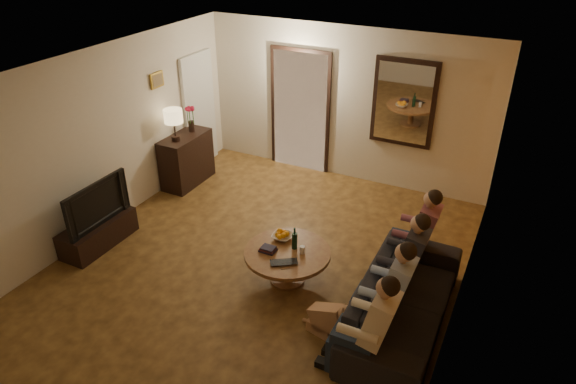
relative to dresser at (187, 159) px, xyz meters
The scene contains 33 objects.
floor 2.76m from the dresser, 34.42° to the right, with size 5.00×6.00×0.01m, color #472D13.
ceiling 3.48m from the dresser, 34.42° to the right, with size 5.00×6.00×0.01m, color white.
back_wall 2.82m from the dresser, 32.94° to the left, with size 5.00×0.02×2.60m, color beige.
front_wall 5.14m from the dresser, 63.65° to the right, with size 5.00×0.02×2.60m, color beige.
left_wall 1.79m from the dresser, 99.21° to the right, with size 0.02×6.00×2.60m, color beige.
right_wall 5.07m from the dresser, 17.98° to the right, with size 0.02×6.00×2.60m, color beige.
orange_accent 5.06m from the dresser, 18.02° to the right, with size 0.01×6.00×2.60m, color #C97022.
kitchen_doorway 2.13m from the dresser, 44.76° to the left, with size 1.00×0.06×2.10m, color #FFE0A5.
door_trim 2.13m from the dresser, 44.56° to the left, with size 1.12×0.04×2.22m, color black.
fridge_glimpse 2.28m from the dresser, 40.33° to the left, with size 0.45×0.03×1.70m, color silver.
mirror_frame 3.70m from the dresser, 23.57° to the left, with size 1.00×0.05×1.40m, color black.
mirror_glass 3.69m from the dresser, 23.13° to the left, with size 0.86×0.02×1.26m, color white.
white_door 0.98m from the dresser, 105.48° to the left, with size 0.06×0.85×2.04m, color white.
framed_art 1.45m from the dresser, 132.28° to the right, with size 0.03×0.28×0.24m, color #B28C33.
art_canvas 1.45m from the dresser, 130.28° to the right, with size 0.01×0.22×0.18m, color brown.
dresser is the anchor object (origin of this frame).
table_lamp 0.74m from the dresser, 90.00° to the right, with size 0.30×0.30×0.54m, color beige, non-canonical shape.
flower_vase 0.69m from the dresser, 90.00° to the left, with size 0.14×0.14×0.44m, color #AC1231, non-canonical shape.
tv_stand 2.12m from the dresser, 90.00° to the right, with size 0.45×1.11×0.37m, color black.
tv 2.12m from the dresser, 90.00° to the right, with size 0.14×1.08×0.62m, color black.
sofa 4.60m from the dresser, 22.31° to the right, with size 0.89×2.26×0.66m, color black.
person_a 4.93m from the dresser, 32.49° to the right, with size 0.60×0.40×1.20m, color tan, non-canonical shape.
person_b 4.64m from the dresser, 26.22° to the right, with size 0.60×0.40×1.20m, color tan, non-canonical shape.
person_c 4.40m from the dresser, 19.19° to the right, with size 0.60×0.40×1.20m, color tan, non-canonical shape.
person_d 4.25m from the dresser, 11.52° to the right, with size 0.60×0.40×1.20m, color tan, non-canonical shape.
dog 4.27m from the dresser, 32.76° to the right, with size 0.56×0.24×0.56m, color #A66F4C, non-canonical shape.
coffee_table 3.20m from the dresser, 30.87° to the right, with size 1.08×1.08×0.45m, color brown.
bowl 2.93m from the dresser, 28.98° to the right, with size 0.26×0.26×0.06m, color white.
oranges 2.93m from the dresser, 28.98° to the right, with size 0.20×0.20×0.08m, color orange, non-canonical shape.
wine_bottle 3.19m from the dresser, 28.86° to the right, with size 0.07×0.07×0.31m, color black, non-canonical shape.
wine_glass 3.32m from the dresser, 28.53° to the right, with size 0.06×0.06×0.10m, color silver.
book_stack 3.06m from the dresser, 34.59° to the right, with size 0.20×0.15×0.07m, color black, non-canonical shape.
laptop 3.43m from the dresser, 34.03° to the right, with size 0.33×0.21×0.03m, color black.
Camera 1 is at (2.82, -4.74, 4.19)m, focal length 32.00 mm.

